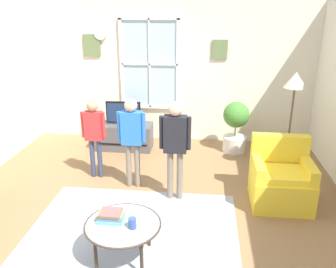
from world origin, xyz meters
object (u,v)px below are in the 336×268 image
tv_stand (124,136)px  person_blue_shirt (132,133)px  remote_near_books (118,215)px  person_black_shirt (175,140)px  television (123,113)px  armchair (281,180)px  floor_lamp (294,91)px  cup (133,223)px  person_red_shirt (94,130)px  book_stack (111,216)px  coffee_table (123,226)px  potted_plant_by_window (236,124)px

tv_stand → person_blue_shirt: size_ratio=0.77×
remote_near_books → person_black_shirt: bearing=66.9°
television → armchair: size_ratio=0.72×
person_black_shirt → floor_lamp: 1.90m
tv_stand → cup: size_ratio=9.26×
television → person_red_shirt: person_red_shirt is taller
person_blue_shirt → book_stack: bearing=-86.9°
television → remote_near_books: television is taller
book_stack → floor_lamp: 3.14m
armchair → person_red_shirt: 2.74m
coffee_table → person_red_shirt: size_ratio=0.65×
person_black_shirt → potted_plant_by_window: (0.93, 1.77, -0.35)m
tv_stand → television: size_ratio=1.62×
coffee_table → floor_lamp: (2.05, 2.13, 0.96)m
armchair → coffee_table: (-1.83, -1.35, 0.07)m
coffee_table → book_stack: size_ratio=2.98×
tv_stand → person_red_shirt: person_red_shirt is taller
armchair → person_red_shirt: size_ratio=0.72×
person_black_shirt → coffee_table: bearing=-108.0°
tv_stand → cup: (0.78, -3.03, 0.25)m
tv_stand → remote_near_books: size_ratio=7.24×
person_red_shirt → person_blue_shirt: bearing=-20.8°
person_red_shirt → television: bearing=81.6°
television → potted_plant_by_window: bearing=2.6°
television → floor_lamp: (2.72, -0.85, 0.67)m
remote_near_books → coffee_table: bearing=-59.3°
armchair → floor_lamp: 1.31m
tv_stand → book_stack: bearing=-79.7°
television → person_red_shirt: 1.18m
coffee_table → person_black_shirt: size_ratio=0.58×
person_red_shirt → floor_lamp: size_ratio=0.75×
armchair → book_stack: (-1.96, -1.30, 0.15)m
potted_plant_by_window → floor_lamp: 1.45m
tv_stand → potted_plant_by_window: size_ratio=1.10×
book_stack → potted_plant_by_window: 3.36m
person_black_shirt → potted_plant_by_window: person_black_shirt is taller
tv_stand → television: bearing=-90.0°
cup → person_red_shirt: 2.11m
person_blue_shirt → tv_stand: bearing=107.8°
television → cup: size_ratio=5.70×
coffee_table → person_blue_shirt: person_blue_shirt is taller
coffee_table → floor_lamp: 3.11m
tv_stand → book_stack: 2.98m
television → coffee_table: bearing=-77.3°
book_stack → television: bearing=100.3°
person_red_shirt → potted_plant_by_window: bearing=30.0°
potted_plant_by_window → book_stack: bearing=-116.1°
floor_lamp → tv_stand: bearing=162.7°
tv_stand → television: 0.46m
coffee_table → book_stack: bearing=159.6°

